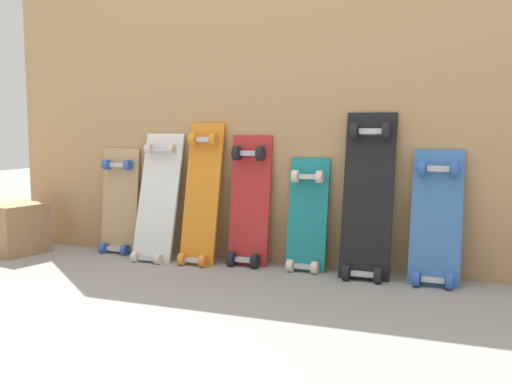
{
  "coord_description": "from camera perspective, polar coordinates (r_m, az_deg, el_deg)",
  "views": [
    {
      "loc": [
        0.96,
        -2.57,
        0.66
      ],
      "look_at": [
        0.0,
        -0.07,
        0.36
      ],
      "focal_mm": 40.25,
      "sensor_mm": 36.0,
      "label": 1
    }
  ],
  "objects": [
    {
      "name": "ground_plane",
      "position": [
        2.82,
        0.51,
        -7.22
      ],
      "size": [
        12.0,
        12.0,
        0.0
      ],
      "primitive_type": "plane",
      "color": "gray"
    },
    {
      "name": "skateboard_orange",
      "position": [
        2.83,
        -5.48,
        -0.78
      ],
      "size": [
        0.18,
        0.23,
        0.76
      ],
      "color": "orange",
      "rests_on": "ground"
    },
    {
      "name": "plywood_wall_panel",
      "position": [
        2.81,
        1.03,
        8.92
      ],
      "size": [
        2.89,
        0.04,
        1.57
      ],
      "primitive_type": "cube",
      "color": "tan",
      "rests_on": "ground"
    },
    {
      "name": "wooden_crate",
      "position": [
        3.31,
        -22.87,
        -3.36
      ],
      "size": [
        0.32,
        0.32,
        0.26
      ],
      "primitive_type": "cube",
      "rotation": [
        0.0,
        0.0,
        -0.22
      ],
      "color": "#99724C",
      "rests_on": "ground"
    },
    {
      "name": "skateboard_red",
      "position": [
        2.77,
        -0.73,
        -1.46
      ],
      "size": [
        0.2,
        0.17,
        0.69
      ],
      "color": "#B22626",
      "rests_on": "ground"
    },
    {
      "name": "skateboard_natural",
      "position": [
        3.14,
        -13.41,
        -1.44
      ],
      "size": [
        0.22,
        0.13,
        0.62
      ],
      "color": "tan",
      "rests_on": "ground"
    },
    {
      "name": "skateboard_white",
      "position": [
        2.94,
        -9.8,
        -1.17
      ],
      "size": [
        0.21,
        0.25,
        0.71
      ],
      "color": "silver",
      "rests_on": "ground"
    },
    {
      "name": "skateboard_blue",
      "position": [
        2.56,
        17.44,
        -3.08
      ],
      "size": [
        0.21,
        0.22,
        0.63
      ],
      "color": "#386BAD",
      "rests_on": "ground"
    },
    {
      "name": "skateboard_black",
      "position": [
        2.58,
        11.01,
        -1.04
      ],
      "size": [
        0.22,
        0.23,
        0.8
      ],
      "color": "black",
      "rests_on": "ground"
    },
    {
      "name": "skateboard_teal",
      "position": [
        2.69,
        5.09,
        -2.94
      ],
      "size": [
        0.19,
        0.16,
        0.59
      ],
      "color": "#197A7F",
      "rests_on": "ground"
    }
  ]
}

